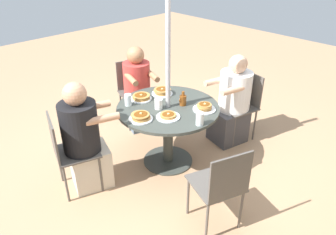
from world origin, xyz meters
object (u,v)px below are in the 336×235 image
Objects in this scene: drinking_glass_b at (128,100)px; patio_table at (168,118)px; patio_chair_east at (242,102)px; drinking_glass_a at (200,119)px; diner_east at (232,104)px; patio_chair_south at (134,88)px; patio_chair_north at (221,184)px; coffee_cup at (159,104)px; syrup_bottle at (183,100)px; pancake_plate_d at (204,107)px; pancake_plate_b at (168,116)px; pancake_plate_a at (162,92)px; patio_chair_west at (68,149)px; pancake_plate_c at (141,117)px; diner_south at (138,92)px; pancake_plate_e at (141,97)px; diner_west at (85,142)px.

patio_table is at bearing 131.52° from drinking_glass_b.
drinking_glass_a is (1.10, 0.24, 0.29)m from patio_chair_east.
diner_east reaches higher than patio_chair_south.
patio_chair_north and patio_chair_east have the same top height.
syrup_bottle is at bearing 153.55° from coffee_cup.
patio_chair_south reaches higher than pancake_plate_d.
pancake_plate_b is 1.89× the size of drinking_glass_b.
patio_chair_east is 1.06m from pancake_plate_a.
syrup_bottle reaches higher than patio_chair_east.
patio_chair_west is 1.44m from pancake_plate_d.
pancake_plate_b is at bearing 77.64° from patio_chair_west.
patio_chair_south is 3.56× the size of pancake_plate_d.
drinking_glass_b is (0.63, 0.71, 0.28)m from patio_chair_south.
pancake_plate_c is 1.52× the size of syrup_bottle.
patio_table is at bearing 90.00° from diner_south.
diner_east is at bearing 166.86° from patio_table.
patio_table is 1.09m from patio_chair_west.
diner_east is 1.01m from drinking_glass_a.
patio_chair_west is 1.01m from coffee_cup.
pancake_plate_b is 0.51m from pancake_plate_e.
pancake_plate_d is 1.89× the size of drinking_glass_b.
pancake_plate_a is (-0.17, -0.27, 0.17)m from patio_table.
patio_chair_south is 5.40× the size of syrup_bottle.
patio_chair_east is at bearing -167.80° from drinking_glass_a.
patio_chair_west reaches higher than pancake_plate_b.
patio_table is at bearing 57.83° from pancake_plate_a.
drinking_glass_b is (0.24, -0.80, -0.00)m from drinking_glass_a.
patio_table is 6.98× the size of syrup_bottle.
patio_chair_east is 1.25m from pancake_plate_b.
patio_chair_south is 0.85m from pancake_plate_e.
pancake_plate_a is 0.55m from pancake_plate_b.
drinking_glass_a is (-0.83, 0.77, 0.25)m from diner_west.
diner_west is 7.39× the size of syrup_bottle.
diner_east is (-0.89, 0.21, -0.07)m from patio_table.
pancake_plate_c is at bearing 79.45° from patio_chair_west.
pancake_plate_d is at bearing 124.47° from patio_table.
diner_west is 1.06m from pancake_plate_a.
patio_table is 4.60× the size of pancake_plate_c.
syrup_bottle is at bearing 148.94° from patio_table.
pancake_plate_e is 1.86× the size of drinking_glass_a.
diner_south is at bearing -136.35° from drinking_glass_b.
pancake_plate_d is (-1.25, 0.66, 0.25)m from patio_chair_west.
pancake_plate_a is at bearing -127.17° from pancake_plate_b.
pancake_plate_b is 1.00× the size of pancake_plate_c.
patio_table is 0.94× the size of diner_west.
pancake_plate_a is (-1.04, 0.02, 0.21)m from diner_west.
patio_chair_west is 1.23m from pancake_plate_a.
patio_chair_west is 0.73× the size of diner_west.
coffee_cup is at bearing -170.25° from pancake_plate_c.
pancake_plate_b is (0.51, 1.20, 0.24)m from patio_chair_south.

